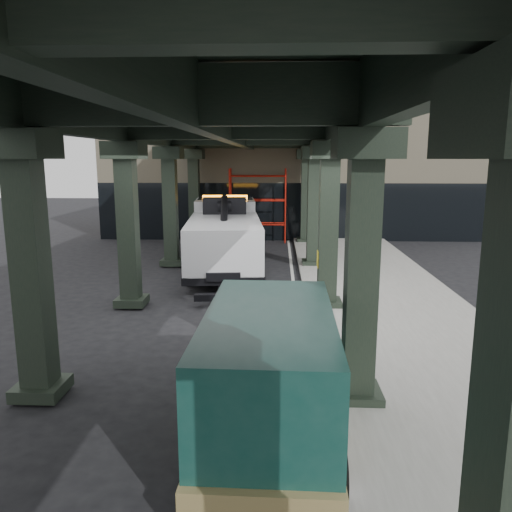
# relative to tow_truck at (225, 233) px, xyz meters

# --- Properties ---
(ground) EXTENTS (90.00, 90.00, 0.00)m
(ground) POSITION_rel_tow_truck_xyz_m (1.07, -7.47, -1.50)
(ground) COLOR black
(ground) RESTS_ON ground
(sidewalk) EXTENTS (5.00, 40.00, 0.15)m
(sidewalk) POSITION_rel_tow_truck_xyz_m (5.57, -5.47, -1.42)
(sidewalk) COLOR gray
(sidewalk) RESTS_ON ground
(lane_stripe) EXTENTS (0.12, 38.00, 0.01)m
(lane_stripe) POSITION_rel_tow_truck_xyz_m (2.77, -5.47, -1.49)
(lane_stripe) COLOR silver
(lane_stripe) RESTS_ON ground
(viaduct) EXTENTS (7.40, 32.00, 6.40)m
(viaduct) POSITION_rel_tow_truck_xyz_m (0.67, -5.47, 3.96)
(viaduct) COLOR black
(viaduct) RESTS_ON ground
(building) EXTENTS (22.00, 10.00, 8.00)m
(building) POSITION_rel_tow_truck_xyz_m (3.07, 12.53, 2.50)
(building) COLOR #C6B793
(building) RESTS_ON ground
(scaffolding) EXTENTS (3.08, 0.88, 4.00)m
(scaffolding) POSITION_rel_tow_truck_xyz_m (1.07, 7.18, 0.61)
(scaffolding) COLOR red
(scaffolding) RESTS_ON ground
(tow_truck) EXTENTS (3.46, 9.56, 3.07)m
(tow_truck) POSITION_rel_tow_truck_xyz_m (0.00, 0.00, 0.00)
(tow_truck) COLOR black
(tow_truck) RESTS_ON ground
(towed_van) EXTENTS (2.26, 5.41, 2.18)m
(towed_van) POSITION_rel_tow_truck_xyz_m (2.07, -12.53, -0.33)
(towed_van) COLOR #113E37
(towed_van) RESTS_ON ground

